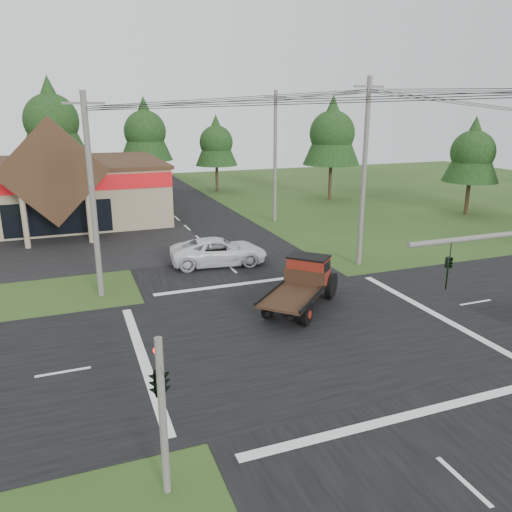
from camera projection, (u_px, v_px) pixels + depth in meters
name	position (u px, v px, depth m)	size (l,w,h in m)	color
ground	(301.00, 332.00, 22.35)	(120.00, 120.00, 0.00)	#243F16
road_ns	(301.00, 332.00, 22.35)	(12.00, 120.00, 0.02)	black
road_ew	(301.00, 332.00, 22.35)	(120.00, 12.00, 0.02)	black
traffic_signal_corner	(159.00, 367.00, 12.23)	(0.53, 2.48, 4.40)	#595651
utility_pole_nw	(92.00, 196.00, 25.27)	(2.00, 0.30, 10.50)	#595651
utility_pole_ne	(364.00, 172.00, 30.59)	(2.00, 0.30, 11.50)	#595651
utility_pole_n	(275.00, 156.00, 43.19)	(2.00, 0.30, 11.20)	#595651
tree_row_c	(51.00, 118.00, 53.23)	(7.28, 7.28, 13.13)	#332316
tree_row_d	(145.00, 129.00, 57.92)	(6.16, 6.16, 11.11)	#332316
tree_row_e	(216.00, 141.00, 59.24)	(5.04, 5.04, 9.09)	#332316
tree_side_ne	(332.00, 131.00, 53.31)	(6.16, 6.16, 11.11)	#332316
tree_side_e_near	(473.00, 150.00, 45.66)	(5.04, 5.04, 9.09)	#332316
antique_flatbed_truck	(300.00, 285.00, 24.67)	(2.27, 5.96, 2.49)	#621E0E
white_pickup	(219.00, 251.00, 31.98)	(2.84, 6.16, 1.71)	white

